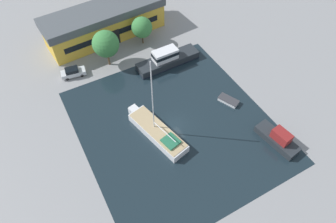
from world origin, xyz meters
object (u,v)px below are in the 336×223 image
(sailboat_moored, at_px, (157,131))
(motor_cruiser, at_px, (167,59))
(quay_tree_by_water, at_px, (142,27))
(parked_car, at_px, (73,72))
(small_dinghy, at_px, (228,100))
(cabin_boat, at_px, (278,138))
(quay_tree_near_building, at_px, (106,44))
(warehouse_building, at_px, (105,22))

(sailboat_moored, height_order, motor_cruiser, sailboat_moored)
(quay_tree_by_water, relative_size, parked_car, 1.27)
(small_dinghy, height_order, cabin_boat, cabin_boat)
(quay_tree_near_building, relative_size, parked_car, 1.58)
(parked_car, height_order, motor_cruiser, motor_cruiser)
(parked_car, height_order, sailboat_moored, sailboat_moored)
(motor_cruiser, height_order, small_dinghy, motor_cruiser)
(motor_cruiser, bearing_deg, quay_tree_by_water, 7.70)
(warehouse_building, relative_size, sailboat_moored, 1.72)
(sailboat_moored, bearing_deg, quay_tree_near_building, 77.77)
(small_dinghy, xyz_separation_m, cabin_boat, (1.62, -10.25, 0.62))
(quay_tree_near_building, relative_size, small_dinghy, 1.90)
(cabin_boat, bearing_deg, motor_cruiser, 96.06)
(quay_tree_by_water, distance_m, sailboat_moored, 23.28)
(motor_cruiser, distance_m, small_dinghy, 14.25)
(quay_tree_near_building, height_order, cabin_boat, quay_tree_near_building)
(warehouse_building, distance_m, motor_cruiser, 15.61)
(motor_cruiser, bearing_deg, parked_car, 70.50)
(warehouse_building, distance_m, quay_tree_by_water, 8.11)
(warehouse_building, bearing_deg, parked_car, -143.94)
(quay_tree_by_water, bearing_deg, parked_car, -170.78)
(sailboat_moored, distance_m, small_dinghy, 13.78)
(sailboat_moored, relative_size, small_dinghy, 3.82)
(sailboat_moored, bearing_deg, small_dinghy, -12.69)
(warehouse_building, bearing_deg, quay_tree_near_building, -113.24)
(sailboat_moored, xyz_separation_m, cabin_boat, (15.39, -10.08, 0.16))
(quay_tree_near_building, distance_m, motor_cruiser, 11.55)
(motor_cruiser, bearing_deg, cabin_boat, -166.75)
(parked_car, xyz_separation_m, small_dinghy, (21.07, -18.99, -0.50))
(sailboat_moored, bearing_deg, motor_cruiser, 42.43)
(quay_tree_by_water, bearing_deg, warehouse_building, 132.49)
(motor_cruiser, xyz_separation_m, cabin_boat, (6.11, -23.75, -0.26))
(quay_tree_near_building, xyz_separation_m, sailboat_moored, (0.38, -18.89, -3.99))
(quay_tree_near_building, bearing_deg, quay_tree_by_water, 18.10)
(quay_tree_near_building, bearing_deg, sailboat_moored, -88.85)
(sailboat_moored, distance_m, motor_cruiser, 16.53)
(small_dinghy, bearing_deg, warehouse_building, -92.26)
(warehouse_building, xyz_separation_m, quay_tree_near_building, (-2.95, -8.72, 1.59))
(parked_car, height_order, cabin_boat, cabin_boat)
(sailboat_moored, distance_m, cabin_boat, 18.40)
(quay_tree_near_building, xyz_separation_m, motor_cruiser, (9.67, -5.23, -3.57))
(quay_tree_near_building, relative_size, quay_tree_by_water, 1.25)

